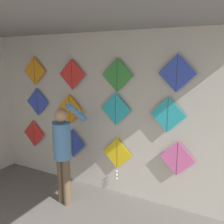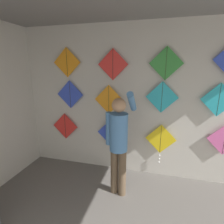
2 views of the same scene
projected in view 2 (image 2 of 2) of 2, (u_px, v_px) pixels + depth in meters
The scene contains 12 objects.
back_panel at pixel (137, 103), 3.24m from camera, with size 5.23×0.06×2.80m, color beige.
shopkeeper at pixel (119, 139), 2.71m from camera, with size 0.43×0.56×1.72m.
kite_0 at pixel (65, 126), 3.66m from camera, with size 0.55×0.01×0.55m.
kite_1 at pixel (111, 133), 3.43m from camera, with size 0.55×0.01×0.55m.
kite_2 at pixel (160, 141), 3.21m from camera, with size 0.55×0.04×0.76m.
kite_4 at pixel (70, 94), 3.45m from camera, with size 0.55×0.01×0.55m.
kite_5 at pixel (109, 100), 3.27m from camera, with size 0.55×0.01×0.55m.
kite_6 at pixel (162, 97), 3.01m from camera, with size 0.55×0.01×0.55m.
kite_7 at pixel (219, 100), 2.80m from camera, with size 0.55×0.01×0.55m.
kite_8 at pixel (67, 62), 3.30m from camera, with size 0.55×0.01×0.55m.
kite_9 at pixel (113, 64), 3.09m from camera, with size 0.55×0.01×0.55m.
kite_10 at pixel (166, 63), 2.86m from camera, with size 0.55×0.01×0.55m.
Camera 2 is at (0.36, 0.56, 2.06)m, focal length 28.00 mm.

